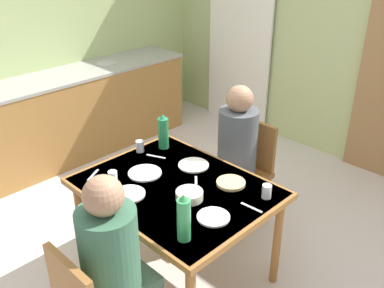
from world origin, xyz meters
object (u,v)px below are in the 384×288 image
at_px(kitchen_counter, 82,111).
at_px(person_near_diner, 112,251).
at_px(dining_table, 176,195).
at_px(chair_far_diner, 245,167).
at_px(person_far_diner, 236,141).
at_px(water_bottle_green_far, 163,132).
at_px(water_bottle_green_near, 184,219).
at_px(serving_bowl_center, 189,195).

bearing_deg(kitchen_counter, person_near_diner, -28.59).
xyz_separation_m(kitchen_counter, person_near_diner, (2.40, -1.31, 0.33)).
distance_m(kitchen_counter, person_near_diner, 2.75).
height_order(dining_table, person_near_diner, person_near_diner).
xyz_separation_m(chair_far_diner, person_far_diner, (-0.00, -0.14, 0.28)).
distance_m(person_near_diner, water_bottle_green_far, 1.24).
distance_m(person_far_diner, water_bottle_green_near, 1.14).
distance_m(dining_table, chair_far_diner, 0.85).
height_order(chair_far_diner, water_bottle_green_near, water_bottle_green_near).
bearing_deg(person_far_diner, water_bottle_green_far, 45.10).
xyz_separation_m(dining_table, water_bottle_green_far, (-0.46, 0.31, 0.20)).
bearing_deg(water_bottle_green_far, person_far_diner, 45.10).
bearing_deg(chair_far_diner, person_far_diner, 90.00).
distance_m(chair_far_diner, person_near_diner, 1.59).
bearing_deg(person_near_diner, water_bottle_green_near, 68.52).
distance_m(person_near_diner, serving_bowl_center, 0.66).
height_order(kitchen_counter, person_near_diner, person_near_diner).
distance_m(dining_table, serving_bowl_center, 0.20).
height_order(water_bottle_green_near, serving_bowl_center, water_bottle_green_near).
xyz_separation_m(person_near_diner, person_far_diner, (-0.34, 1.39, 0.00)).
height_order(kitchen_counter, chair_far_diner, kitchen_counter).
bearing_deg(serving_bowl_center, water_bottle_green_far, 150.79).
relative_size(kitchen_counter, serving_bowl_center, 14.43).
bearing_deg(person_near_diner, person_far_diner, 103.81).
relative_size(chair_far_diner, person_far_diner, 1.13).
bearing_deg(water_bottle_green_far, kitchen_counter, 169.73).
bearing_deg(person_far_diner, serving_bowl_center, 107.83).
height_order(person_near_diner, person_far_diner, same).
relative_size(dining_table, water_bottle_green_near, 4.31).
relative_size(dining_table, person_far_diner, 1.60).
xyz_separation_m(dining_table, person_near_diner, (0.27, -0.70, 0.13)).
bearing_deg(water_bottle_green_near, water_bottle_green_far, 143.84).
bearing_deg(serving_bowl_center, kitchen_counter, 164.11).
bearing_deg(person_near_diner, dining_table, 111.42).
xyz_separation_m(chair_far_diner, water_bottle_green_near, (0.49, -1.17, 0.37)).
distance_m(chair_far_diner, water_bottle_green_near, 1.32).
bearing_deg(chair_far_diner, kitchen_counter, 6.25).
relative_size(kitchen_counter, person_far_diner, 3.18).
bearing_deg(serving_bowl_center, chair_far_diner, 105.20).
distance_m(water_bottle_green_near, serving_bowl_center, 0.40).
height_order(person_near_diner, water_bottle_green_far, person_near_diner).
bearing_deg(serving_bowl_center, water_bottle_green_near, -49.35).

